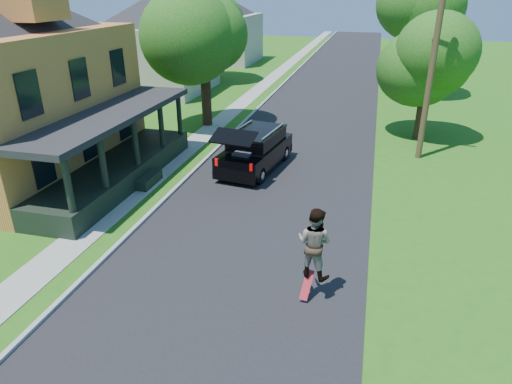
% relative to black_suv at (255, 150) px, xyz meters
% --- Properties ---
extents(ground, '(140.00, 140.00, 0.00)m').
position_rel_black_suv_xyz_m(ground, '(1.40, -9.00, -0.93)').
color(ground, '#286013').
rests_on(ground, ground).
extents(street, '(8.00, 120.00, 0.02)m').
position_rel_black_suv_xyz_m(street, '(1.40, 11.00, -0.93)').
color(street, black).
rests_on(street, ground).
extents(curb, '(0.15, 120.00, 0.12)m').
position_rel_black_suv_xyz_m(curb, '(-2.65, 11.00, -0.93)').
color(curb, '#979792').
rests_on(curb, ground).
extents(sidewalk, '(1.30, 120.00, 0.03)m').
position_rel_black_suv_xyz_m(sidewalk, '(-4.20, 11.00, -0.93)').
color(sidewalk, gray).
rests_on(sidewalk, ground).
extents(front_walk, '(6.50, 1.20, 0.03)m').
position_rel_black_suv_xyz_m(front_walk, '(-8.10, -3.00, -0.93)').
color(front_walk, gray).
rests_on(front_walk, ground).
extents(neighbor_house_mid, '(12.78, 12.78, 8.30)m').
position_rel_black_suv_xyz_m(neighbor_house_mid, '(-12.10, 15.00, 3.26)').
color(neighbor_house_mid, '#A39B90').
rests_on(neighbor_house_mid, ground).
extents(neighbor_house_far, '(12.78, 12.78, 8.30)m').
position_rel_black_suv_xyz_m(neighbor_house_far, '(-12.10, 31.00, 3.26)').
color(neighbor_house_far, '#A39B90').
rests_on(neighbor_house_far, ground).
extents(black_suv, '(2.67, 5.42, 2.42)m').
position_rel_black_suv_xyz_m(black_suv, '(0.00, 0.00, 0.00)').
color(black_suv, black).
rests_on(black_suv, ground).
extents(skateboarder, '(1.17, 1.03, 2.00)m').
position_rel_black_suv_xyz_m(skateboarder, '(3.90, -8.88, 0.73)').
color(skateboarder, black).
rests_on(skateboarder, ground).
extents(skateboard, '(0.34, 0.49, 0.74)m').
position_rel_black_suv_xyz_m(skateboard, '(3.79, -9.13, -0.49)').
color(skateboard, '#A20D19').
rests_on(skateboard, ground).
extents(tree_left_mid, '(7.31, 7.00, 8.57)m').
position_rel_black_suv_xyz_m(tree_left_mid, '(-4.76, 6.43, 4.65)').
color(tree_left_mid, black).
rests_on(tree_left_mid, ground).
extents(tree_left_far, '(6.29, 6.29, 8.86)m').
position_rel_black_suv_xyz_m(tree_left_far, '(-9.64, 20.44, 4.79)').
color(tree_left_far, black).
rests_on(tree_left_far, ground).
extents(tree_right_near, '(5.44, 5.68, 6.81)m').
position_rel_black_suv_xyz_m(tree_right_near, '(7.68, 6.87, 3.51)').
color(tree_right_near, black).
rests_on(tree_right_near, ground).
extents(tree_right_mid, '(7.17, 6.85, 10.02)m').
position_rel_black_suv_xyz_m(tree_right_mid, '(7.07, 18.00, 5.86)').
color(tree_right_mid, black).
rests_on(tree_right_mid, ground).
extents(tree_right_far, '(6.72, 6.37, 8.76)m').
position_rel_black_suv_xyz_m(tree_right_far, '(10.55, 40.02, 4.92)').
color(tree_right_far, black).
rests_on(tree_right_far, ground).
extents(utility_pole_near, '(1.77, 0.51, 9.29)m').
position_rel_black_suv_xyz_m(utility_pole_near, '(7.52, 3.50, 3.87)').
color(utility_pole_near, '#3F2E1D').
rests_on(utility_pole_near, ground).
extents(utility_pole_far, '(1.70, 0.30, 10.78)m').
position_rel_black_suv_xyz_m(utility_pole_far, '(7.23, 28.38, 4.62)').
color(utility_pole_far, '#3F2E1D').
rests_on(utility_pole_far, ground).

